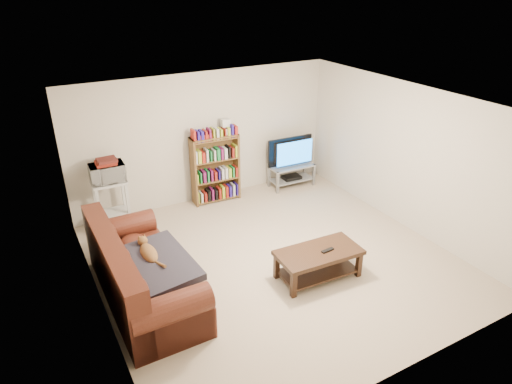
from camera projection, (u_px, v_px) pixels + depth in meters
floor at (275, 260)px, 6.92m from camera, size 5.00×5.00×0.00m
ceiling at (278, 104)px, 5.87m from camera, size 5.00×5.00×0.00m
wall_back at (205, 138)px, 8.36m from camera, size 5.00×0.00×5.00m
wall_front at (410, 285)px, 4.43m from camera, size 5.00×0.00×5.00m
wall_left at (93, 233)px, 5.30m from camera, size 0.00×5.00×5.00m
wall_right at (406, 157)px, 7.49m from camera, size 0.00×5.00×5.00m
sofa at (138, 278)px, 5.95m from camera, size 1.02×2.32×0.99m
blanket at (154, 265)px, 5.81m from camera, size 1.00×1.23×0.19m
cat at (149, 253)px, 5.95m from camera, size 0.26×0.63×0.19m
coffee_table at (318, 259)px, 6.41m from camera, size 1.22×0.66×0.43m
remote at (328, 250)px, 6.35m from camera, size 0.20×0.07×0.02m
tv_stand at (292, 172)px, 9.19m from camera, size 0.92×0.44×0.45m
television at (292, 152)px, 9.00m from camera, size 0.98×0.16×0.56m
dvd_player at (291, 177)px, 9.24m from camera, size 0.37×0.27×0.06m
bookshelf at (215, 168)px, 8.46m from camera, size 0.90×0.32×1.29m
shelf_clutter at (219, 129)px, 8.19m from camera, size 0.66×0.21×0.28m
microwave_stand at (111, 199)px, 7.54m from camera, size 0.56×0.41×0.87m
microwave at (107, 173)px, 7.34m from camera, size 0.55×0.38×0.30m
game_boxes at (106, 163)px, 7.27m from camera, size 0.33×0.29×0.05m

